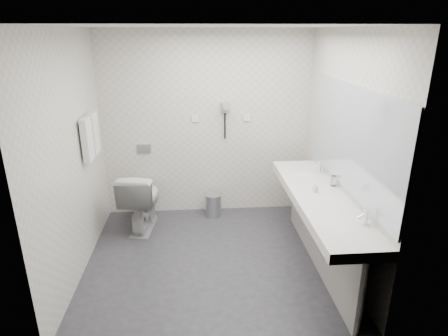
{
  "coord_description": "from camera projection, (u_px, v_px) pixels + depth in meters",
  "views": [
    {
      "loc": [
        -0.16,
        -3.74,
        2.46
      ],
      "look_at": [
        0.15,
        0.15,
        1.05
      ],
      "focal_mm": 30.53,
      "sensor_mm": 36.0,
      "label": 1
    }
  ],
  "objects": [
    {
      "name": "floor",
      "position": [
        212.0,
        259.0,
        4.35
      ],
      "size": [
        2.8,
        2.8,
        0.0
      ],
      "primitive_type": "plane",
      "color": "#2A292F",
      "rests_on": "ground"
    },
    {
      "name": "ceiling",
      "position": [
        209.0,
        26.0,
        3.5
      ],
      "size": [
        2.8,
        2.8,
        0.0
      ],
      "primitive_type": "plane",
      "rotation": [
        3.14,
        0.0,
        0.0
      ],
      "color": "silver",
      "rests_on": "wall_back"
    },
    {
      "name": "wall_back",
      "position": [
        206.0,
        126.0,
        5.15
      ],
      "size": [
        2.8,
        0.0,
        2.8
      ],
      "primitive_type": "plane",
      "rotation": [
        1.57,
        0.0,
        0.0
      ],
      "color": "beige",
      "rests_on": "floor"
    },
    {
      "name": "wall_front",
      "position": [
        219.0,
        211.0,
        2.71
      ],
      "size": [
        2.8,
        0.0,
        2.8
      ],
      "primitive_type": "plane",
      "rotation": [
        -1.57,
        0.0,
        0.0
      ],
      "color": "beige",
      "rests_on": "floor"
    },
    {
      "name": "wall_left",
      "position": [
        72.0,
        159.0,
        3.82
      ],
      "size": [
        0.0,
        2.6,
        2.6
      ],
      "primitive_type": "plane",
      "rotation": [
        1.57,
        0.0,
        1.57
      ],
      "color": "beige",
      "rests_on": "floor"
    },
    {
      "name": "wall_right",
      "position": [
        343.0,
        152.0,
        4.03
      ],
      "size": [
        0.0,
        2.6,
        2.6
      ],
      "primitive_type": "plane",
      "rotation": [
        1.57,
        0.0,
        -1.57
      ],
      "color": "beige",
      "rests_on": "floor"
    },
    {
      "name": "vanity_counter",
      "position": [
        319.0,
        199.0,
        3.98
      ],
      "size": [
        0.55,
        2.2,
        0.1
      ],
      "primitive_type": "cube",
      "color": "silver",
      "rests_on": "floor"
    },
    {
      "name": "vanity_panel",
      "position": [
        318.0,
        235.0,
        4.12
      ],
      "size": [
        0.03,
        2.15,
        0.75
      ],
      "primitive_type": "cube",
      "color": "gray",
      "rests_on": "floor"
    },
    {
      "name": "vanity_post_near",
      "position": [
        361.0,
        298.0,
        3.15
      ],
      "size": [
        0.06,
        0.06,
        0.75
      ],
      "primitive_type": "cylinder",
      "color": "silver",
      "rests_on": "floor"
    },
    {
      "name": "vanity_post_far",
      "position": [
        296.0,
        196.0,
        5.1
      ],
      "size": [
        0.06,
        0.06,
        0.75
      ],
      "primitive_type": "cylinder",
      "color": "silver",
      "rests_on": "floor"
    },
    {
      "name": "mirror",
      "position": [
        351.0,
        139.0,
        3.78
      ],
      "size": [
        0.02,
        2.2,
        1.05
      ],
      "primitive_type": "cube",
      "color": "#B2BCC6",
      "rests_on": "wall_right"
    },
    {
      "name": "basin_near",
      "position": [
        343.0,
        226.0,
        3.36
      ],
      "size": [
        0.4,
        0.31,
        0.05
      ],
      "primitive_type": "ellipsoid",
      "color": "silver",
      "rests_on": "vanity_counter"
    },
    {
      "name": "basin_far",
      "position": [
        303.0,
        174.0,
        4.58
      ],
      "size": [
        0.4,
        0.31,
        0.05
      ],
      "primitive_type": "ellipsoid",
      "color": "silver",
      "rests_on": "vanity_counter"
    },
    {
      "name": "faucet_near",
      "position": [
        366.0,
        216.0,
        3.34
      ],
      "size": [
        0.04,
        0.04,
        0.15
      ],
      "primitive_type": "cylinder",
      "color": "silver",
      "rests_on": "vanity_counter"
    },
    {
      "name": "faucet_far",
      "position": [
        319.0,
        167.0,
        4.56
      ],
      "size": [
        0.04,
        0.04,
        0.15
      ],
      "primitive_type": "cylinder",
      "color": "silver",
      "rests_on": "vanity_counter"
    },
    {
      "name": "soap_bottle_a",
      "position": [
        315.0,
        188.0,
        4.02
      ],
      "size": [
        0.06,
        0.06,
        0.1
      ],
      "primitive_type": "imported",
      "rotation": [
        0.0,
        0.0,
        0.29
      ],
      "color": "white",
      "rests_on": "vanity_counter"
    },
    {
      "name": "glass_left",
      "position": [
        334.0,
        181.0,
        4.18
      ],
      "size": [
        0.07,
        0.07,
        0.11
      ],
      "primitive_type": "cylinder",
      "rotation": [
        0.0,
        0.0,
        0.24
      ],
      "color": "silver",
      "rests_on": "vanity_counter"
    },
    {
      "name": "toilet",
      "position": [
        141.0,
        200.0,
        4.93
      ],
      "size": [
        0.54,
        0.84,
        0.8
      ],
      "primitive_type": "imported",
      "rotation": [
        0.0,
        0.0,
        3.02
      ],
      "color": "silver",
      "rests_on": "floor"
    },
    {
      "name": "flush_plate",
      "position": [
        144.0,
        149.0,
        5.17
      ],
      "size": [
        0.18,
        0.02,
        0.12
      ],
      "primitive_type": "cube",
      "color": "#B2B5BA",
      "rests_on": "wall_back"
    },
    {
      "name": "pedal_bin",
      "position": [
        213.0,
        206.0,
        5.32
      ],
      "size": [
        0.22,
        0.22,
        0.31
      ],
      "primitive_type": "cylinder",
      "rotation": [
        0.0,
        0.0,
        0.02
      ],
      "color": "#B2B5BA",
      "rests_on": "floor"
    },
    {
      "name": "bin_lid",
      "position": [
        213.0,
        195.0,
        5.27
      ],
      "size": [
        0.22,
        0.22,
        0.02
      ],
      "primitive_type": "cylinder",
      "color": "#B2B5BA",
      "rests_on": "pedal_bin"
    },
    {
      "name": "towel_rail",
      "position": [
        87.0,
        117.0,
        4.24
      ],
      "size": [
        0.02,
        0.62,
        0.02
      ],
      "primitive_type": "cylinder",
      "rotation": [
        1.57,
        0.0,
        0.0
      ],
      "color": "silver",
      "rests_on": "wall_left"
    },
    {
      "name": "towel_near",
      "position": [
        87.0,
        140.0,
        4.19
      ],
      "size": [
        0.07,
        0.24,
        0.48
      ],
      "primitive_type": "cube",
      "color": "silver",
      "rests_on": "towel_rail"
    },
    {
      "name": "towel_far",
      "position": [
        93.0,
        133.0,
        4.45
      ],
      "size": [
        0.07,
        0.24,
        0.48
      ],
      "primitive_type": "cube",
      "color": "silver",
      "rests_on": "towel_rail"
    },
    {
      "name": "dryer_cradle",
      "position": [
        225.0,
        107.0,
        5.05
      ],
      "size": [
        0.1,
        0.04,
        0.14
      ],
      "primitive_type": "cube",
      "color": "gray",
      "rests_on": "wall_back"
    },
    {
      "name": "dryer_barrel",
      "position": [
        225.0,
        106.0,
        4.98
      ],
      "size": [
        0.08,
        0.14,
        0.08
      ],
      "primitive_type": "cylinder",
      "rotation": [
        1.57,
        0.0,
        0.0
      ],
      "color": "gray",
      "rests_on": "dryer_cradle"
    },
    {
      "name": "dryer_cord",
      "position": [
        225.0,
        126.0,
        5.12
      ],
      "size": [
        0.02,
        0.02,
        0.35
      ],
      "primitive_type": "cylinder",
      "color": "black",
      "rests_on": "dryer_cradle"
    },
    {
      "name": "switch_plate_a",
      "position": [
        195.0,
        119.0,
        5.09
      ],
      "size": [
        0.09,
        0.02,
        0.09
      ],
      "primitive_type": "cube",
      "color": "silver",
      "rests_on": "wall_back"
    },
    {
      "name": "switch_plate_b",
      "position": [
        247.0,
        118.0,
        5.14
      ],
      "size": [
        0.09,
        0.02,
        0.09
      ],
      "primitive_type": "cube",
      "color": "silver",
      "rests_on": "wall_back"
    }
  ]
}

